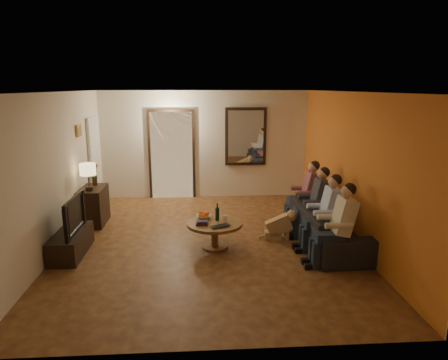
{
  "coord_description": "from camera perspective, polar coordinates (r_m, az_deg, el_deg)",
  "views": [
    {
      "loc": [
        -0.15,
        -6.65,
        2.68
      ],
      "look_at": [
        0.3,
        0.3,
        1.05
      ],
      "focal_mm": 32.0,
      "sensor_mm": 36.0,
      "label": 1
    }
  ],
  "objects": [
    {
      "name": "fridge_glimpse",
      "position": [
        9.8,
        -5.98,
        2.65
      ],
      "size": [
        0.45,
        0.03,
        1.7
      ],
      "primitive_type": "cube",
      "color": "silver",
      "rests_on": "floor"
    },
    {
      "name": "flower_vase",
      "position": [
        8.43,
        -18.04,
        0.74
      ],
      "size": [
        0.14,
        0.14,
        0.44
      ],
      "primitive_type": null,
      "color": "red",
      "rests_on": "dresser"
    },
    {
      "name": "white_door",
      "position": [
        9.39,
        -17.9,
        2.36
      ],
      "size": [
        0.06,
        0.85,
        2.04
      ],
      "primitive_type": "cube",
      "color": "white",
      "rests_on": "floor"
    },
    {
      "name": "orange_accent",
      "position": [
        7.28,
        17.63,
        1.63
      ],
      "size": [
        0.01,
        6.0,
        2.6
      ],
      "primitive_type": "cube",
      "color": "orange",
      "rests_on": "right_wall"
    },
    {
      "name": "art_canvas",
      "position": [
        8.32,
        -19.91,
        6.67
      ],
      "size": [
        0.01,
        0.22,
        0.18
      ],
      "primitive_type": "cube",
      "color": "brown",
      "rests_on": "left_wall"
    },
    {
      "name": "kitchen_doorway",
      "position": [
        9.79,
        -7.47,
        3.48
      ],
      "size": [
        1.0,
        0.06,
        2.1
      ],
      "primitive_type": "cube",
      "color": "#FFE0A5",
      "rests_on": "floor"
    },
    {
      "name": "left_wall",
      "position": [
        7.19,
        -22.72,
        1.07
      ],
      "size": [
        0.02,
        6.0,
        2.6
      ],
      "primitive_type": "cube",
      "color": "beige",
      "rests_on": "floor"
    },
    {
      "name": "dog",
      "position": [
        7.26,
        7.85,
        -6.27
      ],
      "size": [
        0.58,
        0.29,
        0.56
      ],
      "primitive_type": null,
      "rotation": [
        0.0,
        0.0,
        -0.09
      ],
      "color": "#AF7851",
      "rests_on": "floor"
    },
    {
      "name": "mirror_glass",
      "position": [
        9.72,
        3.14,
        6.19
      ],
      "size": [
        0.86,
        0.02,
        1.26
      ],
      "primitive_type": "cube",
      "color": "white",
      "rests_on": "back_wall"
    },
    {
      "name": "person_b",
      "position": [
        6.82,
        14.44,
        -5.0
      ],
      "size": [
        0.6,
        0.4,
        1.2
      ],
      "primitive_type": null,
      "color": "tan",
      "rests_on": "sofa"
    },
    {
      "name": "front_wall",
      "position": [
        3.9,
        -1.29,
        -7.55
      ],
      "size": [
        5.0,
        0.02,
        2.6
      ],
      "primitive_type": "cube",
      "color": "beige",
      "rests_on": "floor"
    },
    {
      "name": "mirror_frame",
      "position": [
        9.75,
        3.12,
        6.21
      ],
      "size": [
        1.0,
        0.05,
        1.4
      ],
      "primitive_type": "cube",
      "color": "black",
      "rests_on": "back_wall"
    },
    {
      "name": "floor",
      "position": [
        7.17,
        -2.27,
        -8.79
      ],
      "size": [
        5.0,
        6.0,
        0.01
      ],
      "primitive_type": "cube",
      "color": "#492313",
      "rests_on": "ground"
    },
    {
      "name": "back_wall",
      "position": [
        9.75,
        -2.79,
        5.03
      ],
      "size": [
        5.0,
        0.02,
        2.6
      ],
      "primitive_type": "cube",
      "color": "beige",
      "rests_on": "floor"
    },
    {
      "name": "tv_stand",
      "position": [
        7.06,
        -20.98,
        -8.4
      ],
      "size": [
        0.45,
        1.14,
        0.38
      ],
      "primitive_type": "cube",
      "color": "black",
      "rests_on": "floor"
    },
    {
      "name": "wine_glass",
      "position": [
        6.81,
        0.16,
        -5.49
      ],
      "size": [
        0.06,
        0.06,
        0.1
      ],
      "primitive_type": "cylinder",
      "color": "silver",
      "rests_on": "coffee_table"
    },
    {
      "name": "laptop",
      "position": [
        6.51,
        -0.35,
        -6.74
      ],
      "size": [
        0.39,
        0.33,
        0.03
      ],
      "primitive_type": "imported",
      "rotation": [
        0.0,
        0.0,
        0.43
      ],
      "color": "black",
      "rests_on": "coffee_table"
    },
    {
      "name": "ceiling",
      "position": [
        6.65,
        -2.47,
        12.47
      ],
      "size": [
        5.0,
        6.0,
        0.01
      ],
      "primitive_type": "cube",
      "color": "white",
      "rests_on": "back_wall"
    },
    {
      "name": "person_a",
      "position": [
        6.29,
        16.11,
        -6.68
      ],
      "size": [
        0.6,
        0.4,
        1.2
      ],
      "primitive_type": null,
      "color": "tan",
      "rests_on": "sofa"
    },
    {
      "name": "person_c",
      "position": [
        7.37,
        13.01,
        -3.56
      ],
      "size": [
        0.6,
        0.4,
        1.2
      ],
      "primitive_type": null,
      "color": "tan",
      "rests_on": "sofa"
    },
    {
      "name": "bowl",
      "position": [
        6.97,
        -2.9,
        -5.24
      ],
      "size": [
        0.26,
        0.26,
        0.06
      ],
      "primitive_type": "imported",
      "color": "white",
      "rests_on": "coffee_table"
    },
    {
      "name": "coffee_table",
      "position": [
        6.85,
        -1.33,
        -7.83
      ],
      "size": [
        1.07,
        1.07,
        0.45
      ],
      "primitive_type": "cylinder",
      "rotation": [
        0.0,
        0.0,
        0.15
      ],
      "color": "brown",
      "rests_on": "floor"
    },
    {
      "name": "door_trim",
      "position": [
        9.78,
        -7.47,
        3.47
      ],
      "size": [
        1.12,
        0.04,
        2.22
      ],
      "primitive_type": "cube",
      "color": "black",
      "rests_on": "floor"
    },
    {
      "name": "tv",
      "position": [
        6.9,
        -21.31,
        -4.66
      ],
      "size": [
        1.02,
        0.13,
        0.59
      ],
      "primitive_type": "imported",
      "rotation": [
        0.0,
        0.0,
        1.57
      ],
      "color": "black",
      "rests_on": "tv_stand"
    },
    {
      "name": "sofa",
      "position": [
        7.21,
        14.34,
        -6.3
      ],
      "size": [
        2.27,
        0.96,
        0.65
      ],
      "primitive_type": "imported",
      "rotation": [
        0.0,
        0.0,
        1.61
      ],
      "color": "black",
      "rests_on": "floor"
    },
    {
      "name": "book_stack",
      "position": [
        6.66,
        -3.21,
        -6.08
      ],
      "size": [
        0.2,
        0.15,
        0.07
      ],
      "primitive_type": null,
      "color": "black",
      "rests_on": "coffee_table"
    },
    {
      "name": "framed_art",
      "position": [
        8.32,
        -20.01,
        6.67
      ],
      "size": [
        0.03,
        0.28,
        0.24
      ],
      "primitive_type": "cube",
      "color": "#B28C33",
      "rests_on": "left_wall"
    },
    {
      "name": "dresser",
      "position": [
        8.37,
        -18.12,
        -3.53
      ],
      "size": [
        0.45,
        0.83,
        0.74
      ],
      "primitive_type": "cube",
      "color": "black",
      "rests_on": "floor"
    },
    {
      "name": "table_lamp",
      "position": [
        8.0,
        -18.82,
        0.41
      ],
      "size": [
        0.3,
        0.3,
        0.54
      ],
      "primitive_type": null,
      "color": "beige",
      "rests_on": "dresser"
    },
    {
      "name": "person_d",
      "position": [
        7.92,
        11.79,
        -2.33
      ],
      "size": [
        0.6,
        0.4,
        1.2
      ],
      "primitive_type": null,
      "color": "tan",
      "rests_on": "sofa"
    },
    {
      "name": "right_wall",
      "position": [
        7.29,
        17.7,
        1.63
      ],
      "size": [
        0.02,
        6.0,
        2.6
      ],
      "primitive_type": "cube",
      "color": "beige",
      "rests_on": "floor"
    },
    {
      "name": "wine_bottle",
      "position": [
        6.82,
        -0.96,
        -4.54
      ],
      "size": [
        0.07,
        0.07,
        0.31
      ],
      "primitive_type": null,
      "color": "black",
      "rests_on": "coffee_table"
    },
    {
      "name": "oranges",
      "position": [
        6.94,
        -2.91,
        -4.7
      ],
      "size": [
        0.2,
        0.2,
        0.08
      ],
      "primitive_type": null,
      "color": "orange",
      "rests_on": "bowl"
    }
  ]
}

